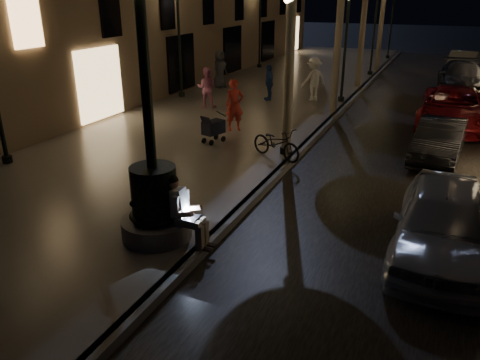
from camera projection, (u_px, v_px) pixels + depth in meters
The scene contains 24 objects.
ground at pixel (342, 111), 20.24m from camera, with size 120.00×120.00×0.00m, color black.
cobble_lane at pixel (415, 118), 19.12m from camera, with size 6.00×45.00×0.02m, color black.
promenade at pixel (257, 101), 21.68m from camera, with size 8.00×45.00×0.20m, color slate.
curb_strip at pixel (343, 109), 20.20m from camera, with size 0.25×45.00×0.20m, color #59595B.
fountain_lamppost at pixel (154, 190), 9.11m from camera, with size 1.40×1.40×5.21m.
seated_man_laptop at pixel (182, 209), 8.99m from camera, with size 1.03×0.35×1.40m.
lamp_curb_a at pixel (288, 51), 13.19m from camera, with size 0.36×0.36×4.81m.
lamp_curb_b at pixel (347, 31), 19.98m from camera, with size 0.36×0.36×4.81m.
lamp_curb_c at pixel (375, 21), 26.78m from camera, with size 0.36×0.36×4.81m.
lamp_curb_d at pixel (392, 15), 33.58m from camera, with size 0.36×0.36×4.81m.
lamp_left_b at pixel (179, 29), 20.92m from camera, with size 0.36×0.36×4.81m.
lamp_left_c at pixel (260, 18), 29.41m from camera, with size 0.36×0.36×4.81m.
stroller at pixel (213, 128), 15.15m from camera, with size 0.62×1.01×1.02m.
car_front at pixel (442, 222), 8.90m from camera, with size 1.71×4.25×1.45m, color #ACB0B4.
car_second at pixel (439, 140), 14.18m from camera, with size 1.29×3.70×1.22m, color black.
car_third at pixel (454, 108), 17.59m from camera, with size 2.42×5.25×1.46m, color maroon.
car_rear at pixel (462, 78), 23.65m from camera, with size 2.12×5.21×1.51m, color #28282D.
car_fifth at pixel (462, 64), 28.44m from camera, with size 1.53×4.38×1.44m, color #9A9A95.
pedestrian_red at pixel (235, 105), 16.40m from camera, with size 0.66×0.43×1.81m, color red.
pedestrian_pink at pixel (207, 88), 19.73m from camera, with size 0.82×0.64×1.68m, color #BF658F.
pedestrian_white at pixel (314, 79), 20.94m from camera, with size 1.23×0.71×1.90m, color white.
pedestrian_blue at pixel (269, 82), 21.09m from camera, with size 0.92×0.39×1.58m, color navy.
pedestrian_dark at pixel (220, 69), 23.80m from camera, with size 0.91×0.59×1.87m, color #37383D.
bicycle at pixel (276, 143), 13.76m from camera, with size 0.62×1.78×0.93m, color black.
Camera 1 is at (3.89, -5.00, 4.81)m, focal length 35.00 mm.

